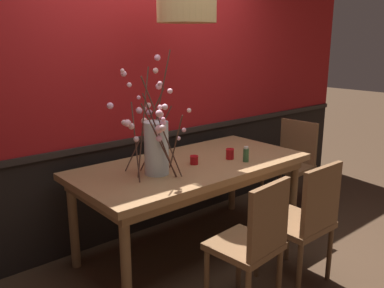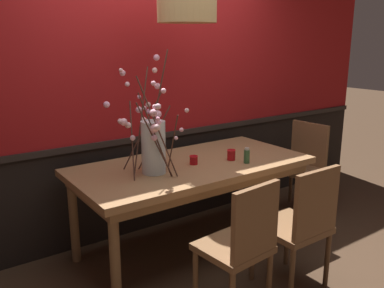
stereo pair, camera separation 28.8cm
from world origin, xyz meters
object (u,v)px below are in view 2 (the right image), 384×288
chair_far_side_left (109,169)px  candle_holder_nearer_edge (194,160)px  chair_far_side_right (170,162)px  candle_holder_nearer_center (231,155)px  chair_near_side_left (241,243)px  vase_with_blossoms (152,144)px  pendant_lamp (187,5)px  chair_near_side_right (300,222)px  chair_head_east_end (302,162)px  dining_table (192,173)px  condiment_bottle (247,156)px

chair_far_side_left → candle_holder_nearer_edge: size_ratio=13.42×
chair_far_side_right → candle_holder_nearer_center: 1.05m
chair_near_side_left → vase_with_blossoms: (-0.12, 0.87, 0.48)m
pendant_lamp → chair_near_side_left: bearing=-104.7°
chair_near_side_right → pendant_lamp: (-0.30, 0.95, 1.49)m
chair_head_east_end → vase_with_blossoms: 1.86m
dining_table → chair_near_side_left: bearing=-106.2°
chair_near_side_right → pendant_lamp: 1.80m
dining_table → condiment_bottle: condiment_bottle is taller
dining_table → chair_head_east_end: bearing=1.1°
dining_table → candle_holder_nearer_edge: 0.13m
candle_holder_nearer_center → condiment_bottle: condiment_bottle is taller
chair_far_side_right → condiment_bottle: (0.03, -1.14, 0.33)m
dining_table → chair_near_side_right: size_ratio=2.09×
dining_table → chair_near_side_right: chair_near_side_right is taller
chair_near_side_left → candle_holder_nearer_edge: bearing=73.8°
chair_near_side_left → chair_head_east_end: 1.92m
chair_near_side_right → pendant_lamp: pendant_lamp is taller
dining_table → pendant_lamp: bearing=106.7°
chair_near_side_right → candle_holder_nearer_edge: 0.96m
vase_with_blossoms → candle_holder_nearer_edge: vase_with_blossoms is taller
candle_holder_nearer_edge → condiment_bottle: condiment_bottle is taller
vase_with_blossoms → pendant_lamp: pendant_lamp is taller
chair_near_side_left → chair_head_east_end: chair_near_side_left is taller
chair_near_side_right → condiment_bottle: chair_near_side_right is taller
dining_table → chair_near_side_left: (-0.26, -0.91, -0.17)m
chair_far_side_left → pendant_lamp: size_ratio=1.02×
vase_with_blossoms → chair_near_side_right: bearing=-52.3°
chair_far_side_left → pendant_lamp: 1.74m
pendant_lamp → chair_far_side_right: bearing=67.2°
dining_table → pendant_lamp: 1.32m
dining_table → vase_with_blossoms: vase_with_blossoms is taller
condiment_bottle → candle_holder_nearer_center: bearing=109.0°
chair_far_side_left → chair_head_east_end: (1.75, -0.89, -0.01)m
dining_table → condiment_bottle: size_ratio=15.12×
candle_holder_nearer_edge → vase_with_blossoms: bearing=179.2°
candle_holder_nearer_center → pendant_lamp: pendant_lamp is taller
chair_far_side_left → chair_near_side_left: chair_far_side_left is taller
candle_holder_nearer_edge → chair_head_east_end: bearing=2.8°
chair_far_side_left → dining_table: bearing=-70.1°
chair_near_side_right → condiment_bottle: (0.08, 0.65, 0.32)m
dining_table → candle_holder_nearer_edge: bearing=-106.6°
vase_with_blossoms → condiment_bottle: bearing=-16.7°
chair_near_side_right → candle_holder_nearer_center: bearing=87.9°
chair_near_side_right → candle_holder_nearer_edge: bearing=109.1°
chair_far_side_right → candle_holder_nearer_edge: size_ratio=12.69×
dining_table → chair_head_east_end: size_ratio=2.10×
chair_near_side_left → chair_far_side_left: bearing=92.2°
chair_near_side_left → vase_with_blossoms: vase_with_blossoms is taller
chair_far_side_left → chair_near_side_left: (0.07, -1.82, -0.02)m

